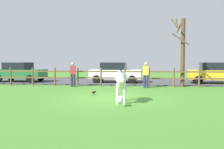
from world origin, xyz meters
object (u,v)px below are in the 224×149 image
Objects in this scene: parked_car_yellow at (216,73)px; parked_car_green at (20,72)px; visitor_left_of_tree at (73,73)px; bare_tree at (182,50)px; crow_on_grass at (94,92)px; parked_car_white at (115,72)px; visitor_right_of_tree at (146,74)px; zebra at (121,80)px.

parked_car_yellow and parked_car_green have the same top height.
bare_tree is at bearing 5.44° from visitor_left_of_tree.
parked_car_green is at bearing 138.30° from crow_on_grass.
crow_on_grass is at bearing -94.00° from parked_car_white.
parked_car_white is at bearing 124.77° from visitor_right_of_tree.
parked_car_green is (-15.33, -0.11, 0.00)m from parked_car_yellow.
parked_car_yellow is at bearing 30.92° from visitor_right_of_tree.
crow_on_grass is at bearing -140.52° from parked_car_yellow.
visitor_left_of_tree is at bearing 121.85° from zebra.
visitor_right_of_tree is (2.75, 3.45, 0.78)m from crow_on_grass.
zebra is at bearing -58.15° from visitor_left_of_tree.
parked_car_green is (-7.30, 6.51, 0.72)m from crow_on_grass.
parked_car_green is at bearing 170.13° from bare_tree.
zebra is 10.92m from parked_car_yellow.
zebra is at bearing -54.73° from crow_on_grass.
bare_tree is 2.81× the size of visitor_left_of_tree.
parked_car_yellow is 10.54m from visitor_left_of_tree.
parked_car_green is 2.51× the size of visitor_right_of_tree.
crow_on_grass is 0.05× the size of parked_car_white.
crow_on_grass is at bearing -128.52° from visitor_right_of_tree.
parked_car_white is at bearing 96.75° from zebra.
parked_car_white is 2.49× the size of visitor_right_of_tree.
visitor_left_of_tree is (-10.11, -2.96, 0.06)m from parked_car_yellow.
visitor_right_of_tree is at bearing -149.08° from parked_car_yellow.
parked_car_white is (-1.05, 8.88, -0.08)m from zebra.
parked_car_green is 5.95m from visitor_left_of_tree.
visitor_left_of_tree reaches higher than parked_car_white.
parked_car_white is (-4.67, 2.39, -1.59)m from bare_tree.
crow_on_grass is at bearing 125.27° from zebra.
visitor_right_of_tree is at bearing -2.40° from visitor_left_of_tree.
visitor_right_of_tree is (-5.29, -3.17, 0.06)m from parked_car_yellow.
bare_tree is at bearing -9.87° from parked_car_green.
zebra is 1.18× the size of visitor_right_of_tree.
bare_tree is 1.11× the size of parked_car_yellow.
bare_tree is at bearing 60.84° from zebra.
bare_tree reaches higher than visitor_left_of_tree.
parked_car_green is 2.51× the size of visitor_left_of_tree.
visitor_left_of_tree is at bearing -129.72° from parked_car_white.
parked_car_yellow is at bearing 38.23° from bare_tree.
visitor_left_of_tree and visitor_right_of_tree have the same top height.
bare_tree is at bearing 20.38° from visitor_right_of_tree.
bare_tree is 7.42m from visitor_left_of_tree.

